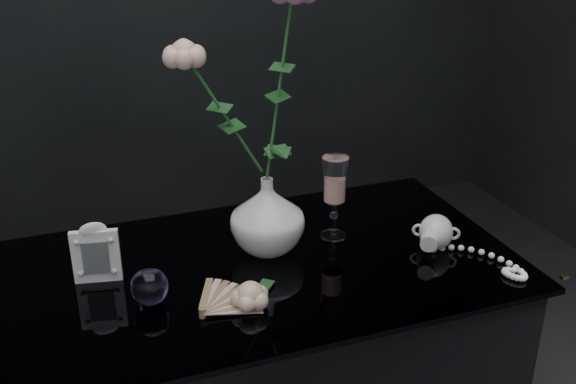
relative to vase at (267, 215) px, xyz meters
name	(u,v)px	position (x,y,z in m)	size (l,w,h in m)	color
vase	(267,215)	(0.00, 0.00, 0.00)	(0.16, 0.16, 0.16)	white
wine_glass	(334,198)	(0.15, 0.00, 0.01)	(0.06, 0.06, 0.19)	white
picture_frame	(96,252)	(-0.35, 0.00, -0.02)	(0.09, 0.07, 0.13)	white
paperweight	(150,287)	(-0.27, -0.12, -0.05)	(0.07, 0.07, 0.07)	#957ECD
paper_fan	(202,312)	(-0.19, -0.20, -0.07)	(0.22, 0.17, 0.02)	beige
loose_rose	(250,295)	(-0.10, -0.20, -0.05)	(0.12, 0.16, 0.05)	#FEC2A4
pearl_jar	(436,230)	(0.34, -0.11, -0.04)	(0.25, 0.26, 0.07)	white
roses	(255,83)	(-0.02, 0.00, 0.28)	(0.29, 0.11, 0.46)	#FFB4A0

